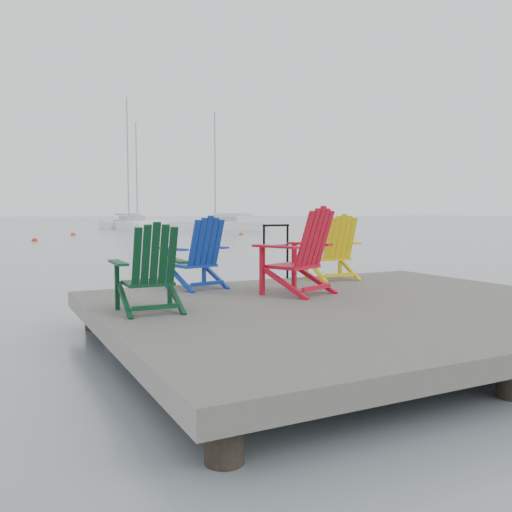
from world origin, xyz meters
name	(u,v)px	position (x,y,z in m)	size (l,w,h in m)	color
ground	(355,343)	(0.00, 0.00, 0.00)	(400.00, 400.00, 0.00)	gray
dock	(355,315)	(0.00, 0.00, 0.35)	(6.00, 5.00, 1.40)	#2C2927
handrail	(276,246)	(0.25, 2.45, 1.04)	(0.48, 0.04, 0.90)	black
chair_green	(151,269)	(-2.41, 0.46, 0.98)	(0.78, 0.72, 0.96)	#093219
chair_blue	(198,253)	(-1.28, 1.97, 1.01)	(0.92, 0.87, 1.01)	#0E2F97
chair_red	(301,252)	(-0.26, 0.85, 1.07)	(1.10, 1.05, 1.14)	#B40D21
chair_yellow	(334,248)	(1.05, 1.96, 1.02)	(0.87, 0.81, 1.03)	yellow
sailboat_near	(131,225)	(8.51, 45.54, 0.35)	(2.86, 9.30, 12.59)	white
sailboat_mid	(135,224)	(9.96, 49.67, 0.36)	(7.59, 6.41, 11.02)	white
sailboat_far	(220,226)	(14.60, 38.41, 0.36)	(7.50, 5.49, 10.52)	white
buoy_a	(319,253)	(7.84, 12.65, 0.00)	(0.34, 0.34, 0.34)	red
buoy_b	(35,241)	(-1.43, 26.95, 0.00)	(0.33, 0.33, 0.33)	red
buoy_c	(241,235)	(12.36, 29.35, 0.00)	(0.33, 0.33, 0.33)	#CB3D0B
buoy_d	(73,235)	(1.64, 33.96, 0.00)	(0.38, 0.38, 0.38)	#E73C0D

